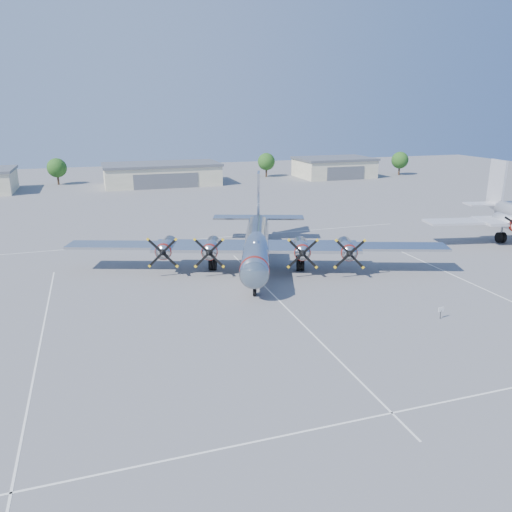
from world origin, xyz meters
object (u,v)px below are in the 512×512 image
object	(u,v)px
tree_east	(266,162)
tree_far_east	(400,160)
hangar_center	(162,174)
hangar_east	(334,167)
main_bomber_b29	(257,265)
info_placard	(441,311)
tree_west	(57,168)

from	to	relation	value
tree_east	tree_far_east	distance (m)	38.83
hangar_center	hangar_east	distance (m)	48.00
hangar_east	main_bomber_b29	bearing A→B (deg)	-122.89
hangar_center	tree_east	size ratio (longest dim) A/B	4.31
main_bomber_b29	info_placard	xyz separation A→B (m)	(10.91, -20.70, 0.80)
hangar_east	info_placard	xyz separation A→B (m)	(-35.53, -92.50, -1.91)
hangar_east	tree_far_east	size ratio (longest dim) A/B	3.10
tree_east	tree_far_east	size ratio (longest dim) A/B	1.00
main_bomber_b29	tree_east	bearing A→B (deg)	89.29
tree_east	tree_far_east	bearing A→B (deg)	-11.89
hangar_center	tree_west	size ratio (longest dim) A/B	4.31
hangar_east	tree_east	world-z (taller)	tree_east
hangar_center	tree_far_east	world-z (taller)	tree_far_east
info_placard	hangar_center	bearing A→B (deg)	93.53
tree_far_east	info_placard	world-z (taller)	tree_far_east
hangar_center	tree_far_east	size ratio (longest dim) A/B	4.31
info_placard	main_bomber_b29	bearing A→B (deg)	113.65
tree_east	info_placard	bearing A→B (deg)	-100.09
hangar_east	tree_east	distance (m)	19.04
tree_west	tree_east	world-z (taller)	same
tree_west	info_placard	size ratio (longest dim) A/B	5.83
hangar_center	hangar_east	world-z (taller)	same
hangar_center	tree_east	bearing A→B (deg)	11.38
tree_east	tree_far_east	world-z (taller)	same
main_bomber_b29	info_placard	size ratio (longest dim) A/B	38.92
hangar_center	info_placard	world-z (taller)	hangar_center
hangar_east	tree_west	xyz separation A→B (m)	(-73.00, 8.04, 1.51)
hangar_center	tree_far_east	xyz separation A→B (m)	(68.00, -1.96, 1.51)
hangar_east	info_placard	distance (m)	99.11
tree_east	tree_far_east	xyz separation A→B (m)	(38.00, -8.00, 0.00)
info_placard	tree_far_east	bearing A→B (deg)	54.33
hangar_center	info_placard	distance (m)	93.36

